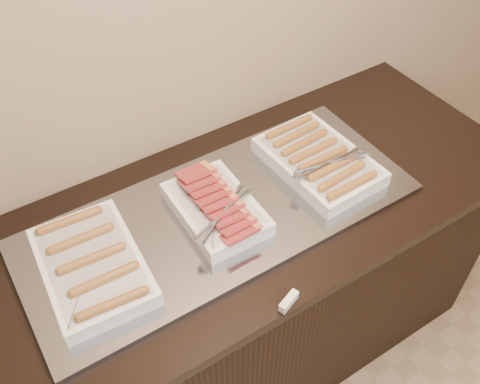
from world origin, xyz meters
name	(u,v)px	position (x,y,z in m)	size (l,w,h in m)	color
counter	(223,299)	(0.00, 2.13, 0.45)	(2.06, 0.76, 0.90)	black
warming_tray	(221,215)	(0.00, 2.13, 0.91)	(1.20, 0.50, 0.02)	gray
dish_left	(92,265)	(-0.40, 2.13, 0.95)	(0.28, 0.40, 0.07)	silver
dish_center	(216,208)	(-0.01, 2.13, 0.96)	(0.26, 0.34, 0.09)	silver
dish_right	(319,160)	(0.38, 2.13, 0.95)	(0.28, 0.40, 0.08)	silver
label_holder	(289,301)	(0.00, 1.77, 0.91)	(0.07, 0.02, 0.03)	silver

